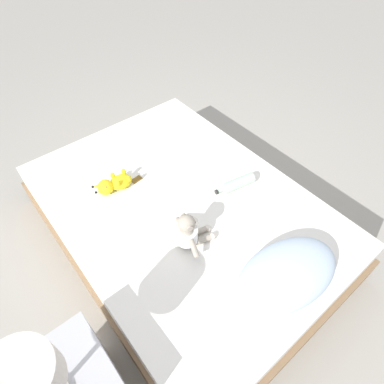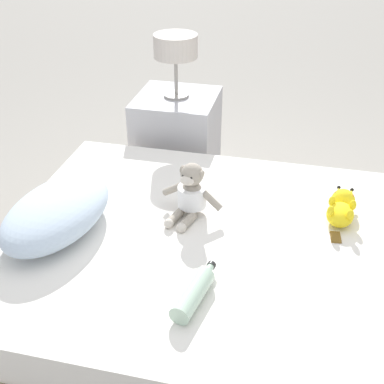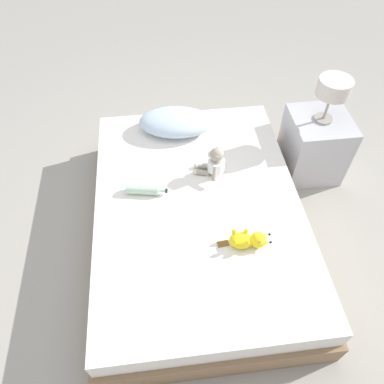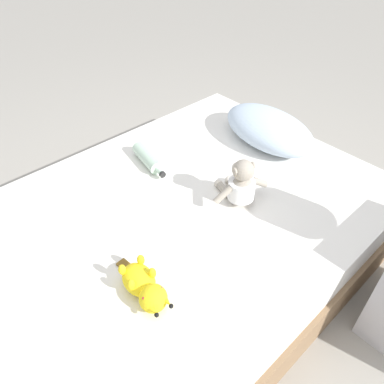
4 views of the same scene
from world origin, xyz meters
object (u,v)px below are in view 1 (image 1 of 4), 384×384
plush_yellow_creature (114,184)px  glass_bottle (238,183)px  pillow (287,273)px  plush_monkey (189,232)px  bed (182,221)px  bedside_lamp (23,380)px

plush_yellow_creature → glass_bottle: (-0.63, 0.49, -0.01)m
pillow → plush_monkey: size_ratio=2.18×
bed → plush_yellow_creature: bearing=-54.3°
pillow → plush_yellow_creature: (0.34, -1.12, -0.03)m
bed → plush_yellow_creature: (0.26, -0.37, 0.24)m
pillow → plush_monkey: bearing=-65.0°
bed → plush_monkey: 0.42m
bed → plush_monkey: (0.15, 0.26, 0.29)m
plush_monkey → bedside_lamp: bearing=18.3°
bedside_lamp → pillow: bearing=169.4°
bed → pillow: size_ratio=3.26×
pillow → bedside_lamp: bearing=-10.6°
pillow → glass_bottle: 0.69m
bedside_lamp → glass_bottle: bearing=-163.2°
plush_yellow_creature → glass_bottle: bearing=141.8°
plush_yellow_creature → plush_monkey: bearing=100.1°
plush_monkey → glass_bottle: plush_monkey is taller
plush_monkey → bedside_lamp: size_ratio=0.82×
plush_monkey → bedside_lamp: 0.99m
glass_bottle → bed: bearing=-19.2°
pillow → plush_monkey: (0.23, -0.50, 0.01)m
pillow → glass_bottle: (-0.28, -0.63, -0.05)m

